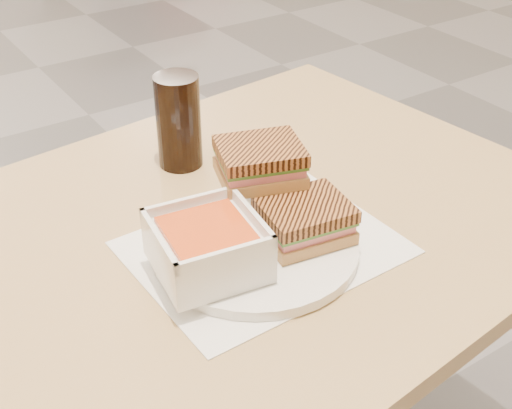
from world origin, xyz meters
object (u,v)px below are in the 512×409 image
panini_lower (305,220)px  cola_glass (179,121)px  plate (255,247)px  soup_bowl (208,248)px  main_table (163,325)px

panini_lower → cola_glass: 0.28m
plate → panini_lower: bearing=-21.7°
soup_bowl → cola_glass: bearing=68.1°
plate → panini_lower: panini_lower is taller
plate → soup_bowl: bearing=-172.0°
soup_bowl → panini_lower: (0.14, -0.01, -0.00)m
cola_glass → soup_bowl: bearing=-111.9°
main_table → panini_lower: bearing=-25.9°
main_table → soup_bowl: soup_bowl is taller
plate → soup_bowl: size_ratio=1.88×
main_table → cola_glass: size_ratio=8.69×
cola_glass → main_table: bearing=-126.2°
plate → cola_glass: cola_glass is taller
plate → panini_lower: size_ratio=2.17×
soup_bowl → panini_lower: size_ratio=1.15×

